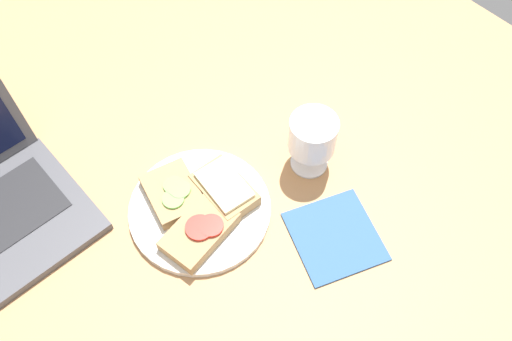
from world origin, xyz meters
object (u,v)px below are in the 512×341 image
sandwich_with_tomato (200,231)px  sandwich_with_cheese (225,189)px  wine_glass (313,137)px  plate (200,210)px  napkin (335,236)px  sandwich_with_cucumber (173,193)px

sandwich_with_tomato → sandwich_with_cheese: size_ratio=1.18×
sandwich_with_cheese → wine_glass: (15.03, -4.45, 4.92)cm
wine_glass → plate: bearing=165.5°
plate → sandwich_with_cheese: size_ratio=2.10×
sandwich_with_tomato → sandwich_with_cheese: (7.67, 3.20, 0.20)cm
sandwich_with_tomato → sandwich_with_cheese: 8.31cm
sandwich_with_cheese → napkin: 19.22cm
plate → napkin: plate is taller
plate → sandwich_with_cheese: bearing=-7.9°
sandwich_with_cucumber → napkin: bearing=-56.3°
sandwich_with_tomato → wine_glass: 23.31cm
sandwich_with_cheese → sandwich_with_cucumber: (-6.58, 5.07, -0.29)cm
sandwich_with_cheese → wine_glass: 16.43cm
sandwich_with_tomato → sandwich_with_cucumber: bearing=82.5°
sandwich_with_cheese → napkin: (8.24, -17.18, -2.47)cm
plate → sandwich_with_cheese: (4.78, -0.66, 2.06)cm
plate → napkin: size_ratio=1.69×
wine_glass → napkin: size_ratio=0.84×
sandwich_with_tomato → sandwich_with_cucumber: sandwich_with_tomato is taller
sandwich_with_tomato → sandwich_with_cucumber: size_ratio=1.11×
sandwich_with_cucumber → wine_glass: wine_glass is taller
sandwich_with_cucumber → napkin: 26.82cm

